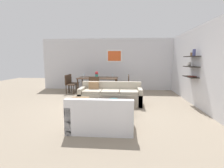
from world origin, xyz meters
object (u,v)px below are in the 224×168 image
(dining_table, at_px, (98,79))
(dining_chair_left_far, at_px, (72,82))
(candle_jar, at_px, (123,101))
(wine_glass_left_near, at_px, (83,75))
(decorative_bowl, at_px, (114,100))
(dining_chair_left_near, at_px, (69,83))
(sofa_beige, at_px, (111,96))
(wine_glass_right_far, at_px, (113,75))
(coffee_table, at_px, (114,107))
(wine_glass_left_far, at_px, (84,75))
(loveseat_white, at_px, (101,117))
(centerpiece_vase, at_px, (97,74))
(dining_chair_right_near, at_px, (126,84))
(dining_chair_right_far, at_px, (126,82))
(dining_chair_foot, at_px, (95,85))

(dining_table, relative_size, dining_chair_left_far, 2.14)
(candle_jar, relative_size, wine_glass_left_near, 0.47)
(dining_table, xyz_separation_m, wine_glass_left_near, (-0.69, -0.12, 0.18))
(dining_table, distance_m, dining_chair_left_far, 1.38)
(decorative_bowl, height_order, dining_chair_left_far, dining_chair_left_far)
(dining_chair_left_near, bearing_deg, sofa_beige, -40.94)
(candle_jar, xyz_separation_m, wine_glass_right_far, (-0.59, 3.42, 0.46))
(coffee_table, bearing_deg, sofa_beige, 100.58)
(dining_chair_left_near, bearing_deg, dining_chair_left_far, 90.00)
(dining_chair_left_near, bearing_deg, wine_glass_left_far, 27.24)
(dining_chair_left_far, distance_m, wine_glass_right_far, 2.08)
(wine_glass_right_far, bearing_deg, coffee_table, -84.55)
(dining_table, height_order, wine_glass_right_far, wine_glass_right_far)
(loveseat_white, bearing_deg, centerpiece_vase, 101.08)
(dining_chair_right_near, xyz_separation_m, dining_chair_left_far, (-2.69, 0.43, 0.00))
(dining_chair_right_far, height_order, wine_glass_left_far, wine_glass_left_far)
(sofa_beige, xyz_separation_m, loveseat_white, (0.00, -2.34, 0.00))
(dining_chair_foot, bearing_deg, dining_chair_left_near, 153.47)
(dining_chair_right_near, height_order, wine_glass_left_far, wine_glass_left_far)
(sofa_beige, xyz_separation_m, decorative_bowl, (0.20, -1.15, 0.12))
(wine_glass_right_far, bearing_deg, wine_glass_left_far, 180.00)
(dining_chair_right_near, relative_size, wine_glass_left_near, 5.33)
(sofa_beige, xyz_separation_m, wine_glass_left_far, (-1.49, 2.20, 0.59))
(decorative_bowl, relative_size, wine_glass_right_far, 1.77)
(sofa_beige, height_order, dining_table, sofa_beige)
(dining_table, height_order, dining_chair_left_far, dining_chair_left_far)
(wine_glass_left_far, bearing_deg, dining_chair_right_near, -9.37)
(dining_table, bearing_deg, centerpiece_vase, 145.31)
(coffee_table, distance_m, dining_chair_foot, 2.54)
(dining_chair_right_near, bearing_deg, candle_jar, -91.26)
(wine_glass_right_far, distance_m, wine_glass_left_near, 1.41)
(wine_glass_right_far, relative_size, centerpiece_vase, 0.60)
(sofa_beige, height_order, wine_glass_right_far, wine_glass_right_far)
(dining_chair_left_far, height_order, wine_glass_right_far, wine_glass_right_far)
(wine_glass_right_far, bearing_deg, candle_jar, -80.28)
(dining_chair_right_far, bearing_deg, candle_jar, -91.10)
(coffee_table, distance_m, dining_chair_left_far, 4.16)
(dining_chair_right_far, distance_m, dining_chair_left_far, 2.69)
(dining_chair_right_far, bearing_deg, wine_glass_left_far, -177.26)
(coffee_table, bearing_deg, wine_glass_left_far, 117.16)
(coffee_table, height_order, dining_table, dining_table)
(coffee_table, xyz_separation_m, wine_glass_left_far, (-1.70, 3.32, 0.69))
(dining_chair_left_far, height_order, wine_glass_left_near, wine_glass_left_near)
(dining_chair_foot, height_order, wine_glass_left_near, wine_glass_left_near)
(coffee_table, distance_m, dining_chair_left_near, 3.81)
(dining_chair_right_far, relative_size, dining_chair_left_near, 1.00)
(wine_glass_right_far, xyz_separation_m, wine_glass_left_far, (-1.39, 0.00, 0.00))
(dining_table, xyz_separation_m, dining_chair_right_near, (1.35, -0.22, -0.18))
(dining_chair_foot, bearing_deg, coffee_table, -66.39)
(dining_chair_left_far, distance_m, wine_glass_left_near, 0.82)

